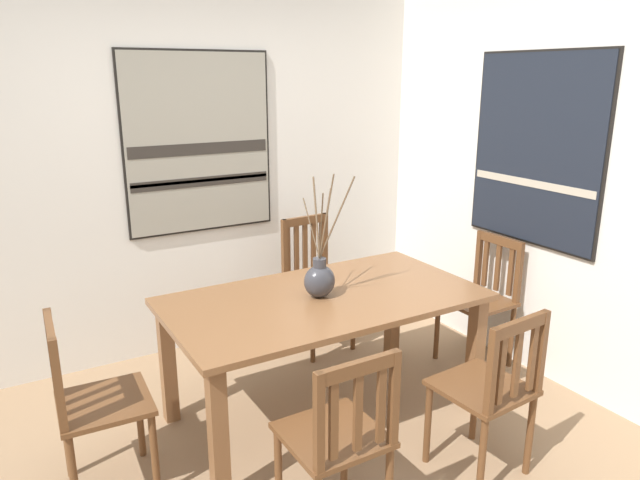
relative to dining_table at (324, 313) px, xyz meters
name	(u,v)px	position (x,y,z in m)	size (l,w,h in m)	color
ground_plane	(327,477)	(-0.27, -0.49, -0.67)	(6.40, 6.40, 0.03)	#8E7051
wall_back	(194,166)	(-0.27, 1.37, 0.70)	(6.40, 0.12, 2.70)	silver
wall_side	(590,183)	(1.59, -0.49, 0.70)	(0.12, 6.40, 2.70)	silver
dining_table	(324,313)	(0.00, 0.00, 0.00)	(1.79, 0.97, 0.76)	brown
centerpiece_vase	(320,278)	(-0.03, 0.01, 0.22)	(0.29, 0.33, 0.71)	#333338
chair_0	(314,280)	(0.43, 0.86, -0.14)	(0.45, 0.45, 0.97)	brown
chair_1	(339,438)	(-0.43, -0.85, -0.17)	(0.42, 0.42, 0.91)	brown
chair_2	(482,298)	(1.30, 0.03, -0.17)	(0.43, 0.43, 0.91)	brown
chair_3	(490,389)	(0.43, -0.88, -0.17)	(0.45, 0.45, 0.91)	brown
chair_4	(91,401)	(-1.30, -0.02, -0.16)	(0.44, 0.44, 0.92)	brown
painting_on_back_wall	(199,143)	(-0.25, 1.30, 0.86)	(1.06, 0.05, 1.26)	black
painting_on_side_wall	(536,150)	(1.52, -0.13, 0.86)	(0.05, 1.02, 1.24)	black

